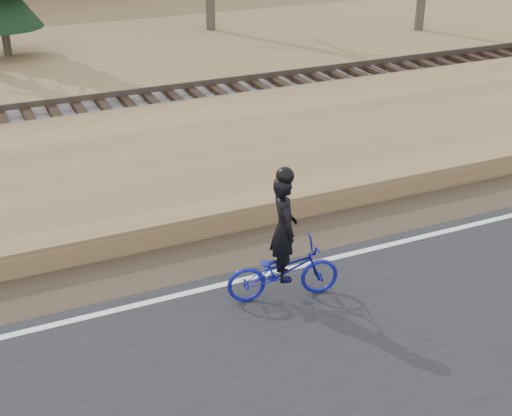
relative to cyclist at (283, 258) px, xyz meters
name	(u,v)px	position (x,y,z in m)	size (l,w,h in m)	color
ground	(402,252)	(2.46, 0.46, -0.72)	(120.00, 120.00, 0.00)	#97784D
road	(506,331)	(2.46, -2.04, -0.69)	(120.00, 6.00, 0.06)	black
edge_line	(395,243)	(2.46, 0.66, -0.66)	(120.00, 0.12, 0.01)	silver
shoulder	(363,221)	(2.46, 1.66, -0.70)	(120.00, 1.60, 0.04)	#473A2B
embankment	(289,155)	(2.46, 4.66, -0.50)	(120.00, 5.00, 0.44)	#97784D
ballast	(223,106)	(2.46, 8.46, -0.50)	(120.00, 3.00, 0.45)	slate
railroad	(222,94)	(2.46, 8.46, -0.19)	(120.00, 2.40, 0.29)	black
cyclist	(283,258)	(0.00, 0.00, 0.00)	(1.76, 0.92, 2.09)	#151893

